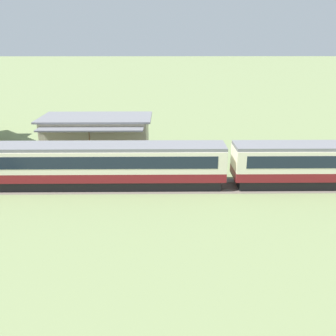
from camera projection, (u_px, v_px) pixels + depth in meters
name	position (u px, v px, depth m)	size (l,w,h in m)	color
passenger_train	(114.00, 164.00, 31.80)	(105.66, 3.09, 3.96)	maroon
railway_track	(202.00, 186.00, 32.63)	(154.13, 3.60, 0.04)	#665B51
station_building	(97.00, 137.00, 39.67)	(12.10, 7.34, 4.75)	#BCB293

